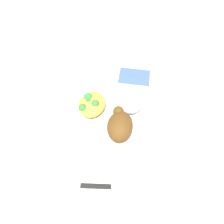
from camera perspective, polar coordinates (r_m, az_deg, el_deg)
name	(u,v)px	position (r m, az deg, el deg)	size (l,w,h in m)	color
ground_plane	(112,117)	(0.66, 0.00, -1.29)	(2.00, 2.00, 0.00)	silver
plate	(112,115)	(0.66, 0.00, -0.89)	(0.28, 0.28, 0.02)	white
roasted_chicken	(120,125)	(0.59, 2.21, -3.72)	(0.11, 0.07, 0.06)	brown
rice_pile	(130,101)	(0.66, 5.13, 3.18)	(0.10, 0.08, 0.04)	silver
mac_cheese_with_broccoli	(91,104)	(0.66, -5.80, 2.31)	(0.11, 0.09, 0.04)	gold
fork	(96,167)	(0.58, -4.37, -15.08)	(0.03, 0.14, 0.01)	#B2B2B7
knife	(81,186)	(0.57, -8.66, -19.68)	(0.04, 0.19, 0.01)	black
napkin	(134,76)	(0.78, 6.27, 9.89)	(0.08, 0.12, 0.00)	#47669E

